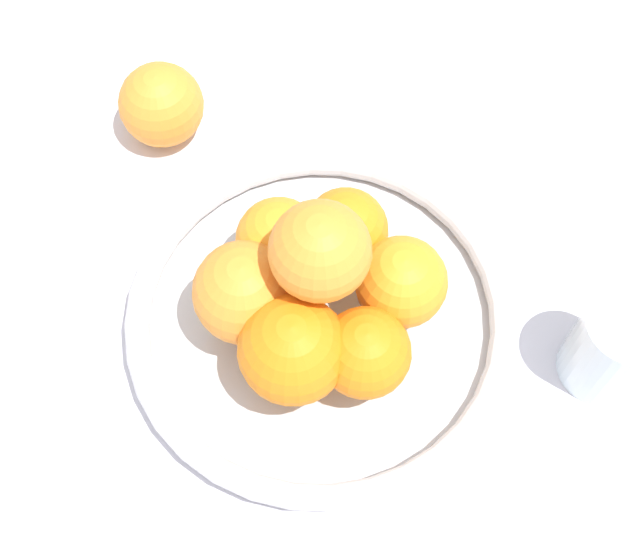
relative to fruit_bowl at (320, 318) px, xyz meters
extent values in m
plane|color=silver|center=(0.00, 0.00, -0.02)|extent=(4.00, 4.00, 0.00)
cylinder|color=silver|center=(0.00, 0.00, -0.01)|extent=(0.30, 0.30, 0.01)
torus|color=silver|center=(0.00, 0.00, 0.01)|extent=(0.31, 0.31, 0.02)
sphere|color=orange|center=(-0.04, 0.04, 0.05)|extent=(0.07, 0.07, 0.07)
sphere|color=orange|center=(-0.06, -0.01, 0.05)|extent=(0.07, 0.07, 0.07)
sphere|color=orange|center=(-0.01, -0.05, 0.05)|extent=(0.07, 0.07, 0.07)
sphere|color=orange|center=(0.04, -0.04, 0.05)|extent=(0.07, 0.07, 0.07)
sphere|color=orange|center=(0.05, 0.01, 0.06)|extent=(0.08, 0.08, 0.08)
sphere|color=orange|center=(0.01, 0.05, 0.06)|extent=(0.08, 0.08, 0.08)
sphere|color=orange|center=(0.00, 0.00, 0.11)|extent=(0.07, 0.07, 0.07)
sphere|color=orange|center=(0.16, -0.17, 0.02)|extent=(0.07, 0.07, 0.07)
cylinder|color=silver|center=(-0.22, 0.01, 0.03)|extent=(0.06, 0.06, 0.09)
camera|label=1|loc=(-0.04, 0.29, 0.64)|focal=50.00mm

